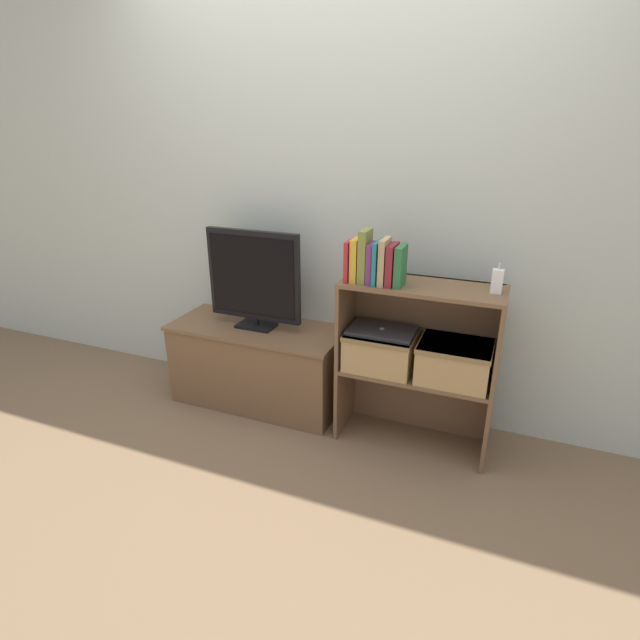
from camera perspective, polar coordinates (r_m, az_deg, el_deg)
The scene contains 18 objects.
ground_plane at distance 2.86m, azimuth -1.22°, elevation -12.81°, with size 16.00×16.00×0.00m, color brown.
wall_back at distance 2.81m, azimuth 2.36°, elevation 13.09°, with size 10.00×0.05×2.40m.
tv_stand at distance 3.06m, azimuth -7.06°, elevation -5.05°, with size 1.03×0.44×0.50m.
tv at distance 2.86m, azimuth -7.59°, elevation 4.79°, with size 0.57×0.14×0.57m.
bookshelf_lower_tier at distance 2.77m, azimuth 10.92°, elevation -8.05°, with size 0.79×0.32×0.42m.
bookshelf_upper_tier at distance 2.58m, azimuth 11.63°, elevation 0.63°, with size 0.79×0.32×0.47m.
book_crimson at distance 2.47m, azimuth 3.43°, elevation 6.84°, with size 0.02×0.14×0.20m.
book_mustard at distance 2.45m, azimuth 4.18°, elevation 6.88°, with size 0.03×0.12×0.21m.
book_olive at distance 2.44m, azimuth 5.15°, elevation 7.28°, with size 0.04×0.12×0.26m.
book_plum at distance 2.44m, azimuth 5.93°, elevation 6.48°, with size 0.03×0.13×0.19m.
book_teal at distance 2.43m, azimuth 6.62°, elevation 6.56°, with size 0.02×0.15×0.21m.
book_tan at distance 2.42m, azimuth 7.37°, elevation 6.64°, with size 0.03×0.14×0.22m.
book_maroon at distance 2.41m, azimuth 8.23°, elevation 6.27°, with size 0.03×0.14×0.20m.
book_forest at distance 2.40m, azimuth 9.18°, elevation 6.10°, with size 0.04×0.13×0.19m.
baby_monitor at distance 2.42m, azimuth 19.58°, elevation 4.19°, with size 0.05×0.04×0.14m.
storage_basket_left at distance 2.62m, azimuth 6.99°, elevation -3.19°, with size 0.35×0.29×0.20m.
storage_basket_right at distance 2.56m, azimuth 15.10°, elevation -4.44°, with size 0.35×0.29×0.20m.
laptop at distance 2.58m, azimuth 7.09°, elevation -1.20°, with size 0.34×0.22×0.02m.
Camera 1 is at (0.94, -2.16, 1.63)m, focal length 28.00 mm.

